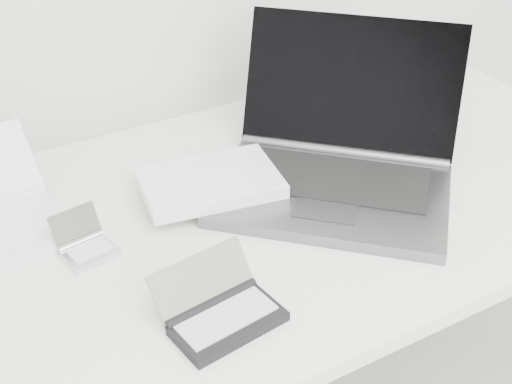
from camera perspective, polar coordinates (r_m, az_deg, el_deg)
desk at (r=1.36m, az=0.25°, el=-2.60°), size 1.60×0.80×0.73m
laptop_large at (r=1.37m, az=4.49°, el=2.11°), size 0.67×0.59×0.27m
pda_silver at (r=1.24m, az=-13.46°, el=-4.18°), size 0.10×0.11×0.07m
palmtop_charcoal at (r=1.08m, az=-2.83°, el=-9.55°), size 0.18×0.16×0.08m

